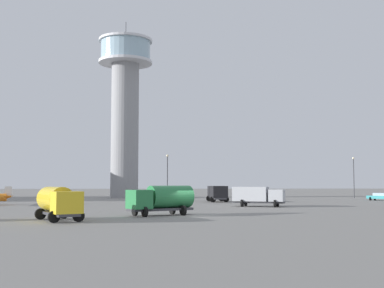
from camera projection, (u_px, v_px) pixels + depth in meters
ground_plane at (190, 216)px, 49.65m from camera, size 400.00×400.00×0.00m
control_tower at (125, 100)px, 107.80m from camera, size 11.70×11.70×38.67m
truck_box_silver at (258, 195)px, 67.68m from camera, size 7.31×4.93×2.70m
truck_fuel_tanker_yellow at (58, 202)px, 43.31m from camera, size 5.07×6.96×2.94m
truck_fuel_tanker_green at (162, 199)px, 49.89m from camera, size 6.98×5.26×3.00m
truck_box_black at (217, 192)px, 84.15m from camera, size 3.39×7.14×2.70m
car_teal at (381, 196)px, 89.72m from camera, size 4.08×4.67×1.37m
light_post_west at (354, 174)px, 104.31m from camera, size 0.44×0.44×8.63m
light_post_east at (167, 173)px, 90.80m from camera, size 0.44×0.44×8.44m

